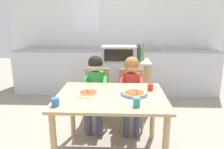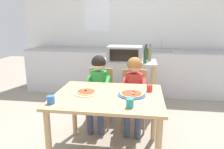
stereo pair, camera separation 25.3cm
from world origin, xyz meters
The scene contains 18 objects.
ground_plane centered at (0.00, 1.05, 0.00)m, with size 10.47×10.47×0.00m, color gray.
back_wall_tiled centered at (0.00, 2.68, 1.35)m, with size 4.63×0.13×2.70m.
kitchen_counter centered at (0.00, 2.27, 0.45)m, with size 4.16×0.60×1.10m.
kitchen_island_cart centered at (0.11, 1.28, 0.57)m, with size 0.93×0.53×0.86m.
toaster_oven centered at (0.07, 1.26, 0.98)m, with size 0.54×0.38×0.24m.
bottle_slim_sauce centered at (0.39, 1.13, 0.97)m, with size 0.05×0.05×0.26m.
bottle_clear_vinegar centered at (0.41, 1.45, 0.96)m, with size 0.07×0.07×0.26m.
bottle_tall_green_wine centered at (0.47, 1.34, 0.96)m, with size 0.05×0.05×0.27m.
dining_table centered at (0.00, 0.00, 0.62)m, with size 1.15×0.91×0.72m.
dining_chair_left centered at (-0.24, 0.76, 0.48)m, with size 0.36×0.36×0.81m.
dining_chair_right centered at (0.25, 0.74, 0.48)m, with size 0.36×0.36×0.81m.
child_in_green_shirt centered at (-0.24, 0.64, 0.67)m, with size 0.32×0.42×1.01m.
child_in_red_shirt centered at (0.25, 0.62, 0.66)m, with size 0.32×0.42×1.00m.
pizza_plate_cream centered at (-0.24, 0.02, 0.73)m, with size 0.27×0.27×0.03m.
pizza_plate_blue_rimmed centered at (0.25, 0.02, 0.74)m, with size 0.30×0.30×0.03m.
drinking_cup_blue centered at (-0.50, -0.31, 0.76)m, with size 0.08×0.08×0.08m, color blue.
drinking_cup_teal centered at (0.25, -0.30, 0.77)m, with size 0.07×0.07×0.09m, color teal.
drinking_cup_red centered at (0.44, 0.18, 0.76)m, with size 0.07×0.07×0.08m, color red.
Camera 1 is at (0.10, -2.15, 1.50)m, focal length 34.47 mm.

